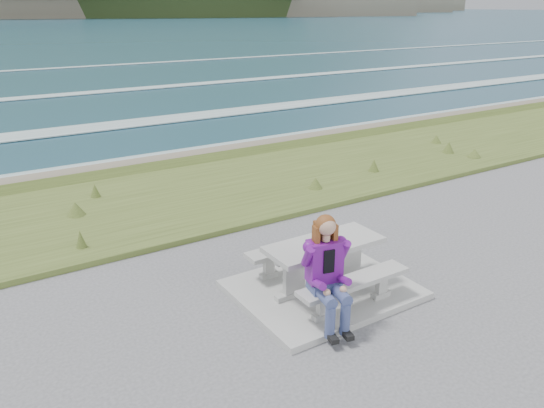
% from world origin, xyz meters
% --- Properties ---
extents(concrete_slab, '(2.60, 2.10, 0.10)m').
position_xyz_m(concrete_slab, '(0.00, 0.00, 0.05)').
color(concrete_slab, '#969591').
rests_on(concrete_slab, ground).
extents(picnic_table, '(1.80, 0.75, 0.75)m').
position_xyz_m(picnic_table, '(0.00, 0.00, 0.68)').
color(picnic_table, '#969591').
rests_on(picnic_table, concrete_slab).
extents(bench_landward, '(1.80, 0.35, 0.45)m').
position_xyz_m(bench_landward, '(0.00, -0.70, 0.45)').
color(bench_landward, '#969591').
rests_on(bench_landward, concrete_slab).
extents(bench_seaward, '(1.80, 0.35, 0.45)m').
position_xyz_m(bench_seaward, '(0.00, 0.70, 0.45)').
color(bench_seaward, '#969591').
rests_on(bench_seaward, concrete_slab).
extents(grass_verge, '(160.00, 4.50, 0.22)m').
position_xyz_m(grass_verge, '(0.00, 5.00, 0.00)').
color(grass_verge, '#3D4D1D').
rests_on(grass_verge, ground).
extents(shore_drop, '(160.00, 0.80, 2.20)m').
position_xyz_m(shore_drop, '(0.00, 7.90, 0.00)').
color(shore_drop, '#615B49').
rests_on(shore_drop, ground).
extents(ocean, '(1600.00, 1600.00, 0.09)m').
position_xyz_m(ocean, '(0.00, 25.09, -1.74)').
color(ocean, navy).
rests_on(ocean, ground).
extents(seated_woman, '(0.59, 0.85, 1.52)m').
position_xyz_m(seated_woman, '(-0.56, -0.84, 0.66)').
color(seated_woman, navy).
rests_on(seated_woman, concrete_slab).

